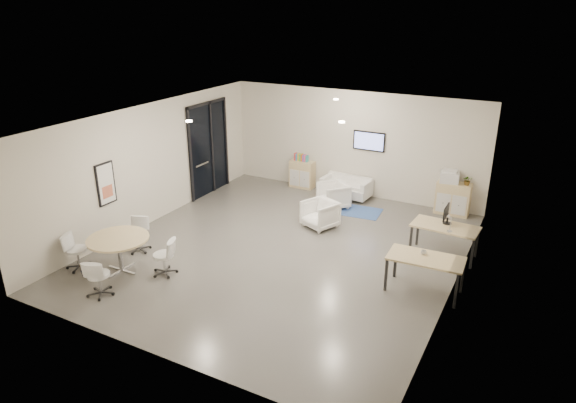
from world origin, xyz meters
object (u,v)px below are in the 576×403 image
Objects in this scene: sideboard_left at (302,174)px; armchair_right at (320,213)px; armchair_left at (333,194)px; round_table at (118,241)px; desk_rear at (445,229)px; loveseat at (347,188)px; sideboard_right at (453,199)px; desk_front at (426,261)px.

armchair_right is (1.83, -2.60, -0.03)m from sideboard_left.
armchair_right is at bearing -38.84° from armchair_left.
round_table is at bearing -73.40° from armchair_left.
loveseat is at bearing 146.42° from desk_rear.
loveseat is (1.61, -0.14, -0.14)m from sideboard_left.
armchair_left is at bearing 123.31° from armchair_right.
sideboard_right is 4.57m from desk_front.
sideboard_right is 0.60× the size of desk_rear.
armchair_right reaches higher than desk_front.
armchair_right reaches higher than loveseat.
round_table is at bearing -100.71° from armchair_right.
armchair_left is 0.52× the size of desk_front.
desk_rear is at bearing 33.55° from round_table.
desk_rear is at bearing 87.03° from desk_front.
sideboard_left is 0.57× the size of desk_front.
desk_front is at bearing -2.99° from armchair_left.
desk_front is 6.59m from round_table.
armchair_left reaches higher than desk_rear.
armchair_right is (0.22, -2.46, 0.11)m from loveseat.
round_table is (-6.18, -4.10, 0.03)m from desk_rear.
desk_front is at bearing -7.55° from armchair_right.
sideboard_right is 0.60× the size of desk_front.
sideboard_right is 3.90m from armchair_right.
armchair_left is at bearing 132.73° from desk_front.
sideboard_right is 3.36m from armchair_left.
armchair_left is at bearing -87.36° from loveseat.
sideboard_left reaches higher than loveseat.
sideboard_left is 6.96m from round_table.
round_table is at bearing -98.97° from sideboard_left.
sideboard_right reaches higher than armchair_right.
desk_rear is 1.15× the size of round_table.
loveseat is at bearing -177.84° from sideboard_right.
sideboard_right reaches higher than loveseat.
sideboard_right is 9.00m from round_table.
sideboard_right is 0.69× the size of round_table.
armchair_right is at bearing -138.53° from sideboard_right.
loveseat is 2.47m from armchair_right.
sideboard_left is at bearing 154.88° from desk_rear.
desk_rear is (3.27, -0.17, 0.30)m from armchair_right.
desk_front is (3.26, -1.97, 0.31)m from armchair_right.
round_table is (-2.69, -6.73, 0.44)m from loveseat.
desk_front is (3.49, -4.44, 0.41)m from loveseat.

